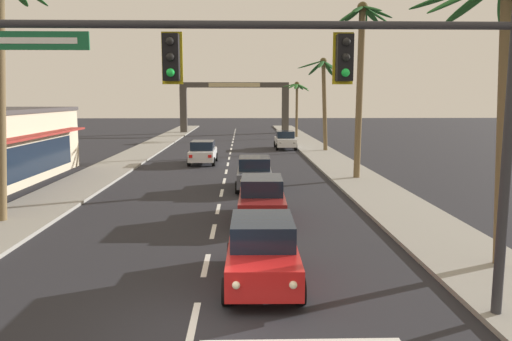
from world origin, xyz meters
TOP-DOWN VIEW (x-y plane):
  - ground_plane at (0.00, 0.00)m, footprint 220.00×220.00m
  - sidewalk_right at (7.80, 20.00)m, footprint 3.20×110.00m
  - sidewalk_left at (-7.80, 20.00)m, footprint 3.20×110.00m
  - lane_markings at (0.41, 19.83)m, footprint 4.28×87.03m
  - traffic_signal_mast at (3.22, 0.45)m, footprint 10.92×0.41m
  - sedan_lead_at_stop_bar at (1.58, 2.81)m, footprint 2.00×4.47m
  - sedan_third_in_queue at (1.82, 9.65)m, footprint 2.04×4.49m
  - sedan_fifth_in_queue at (1.70, 16.49)m, footprint 2.01×4.48m
  - sedan_oncoming_far at (-1.82, 26.77)m, footprint 2.00×4.47m
  - sedan_parked_nearest_kerb at (5.10, 37.42)m, footprint 1.95×4.45m
  - palm_right_nearest at (8.03, 3.68)m, footprint 4.59×4.96m
  - palm_right_second at (7.85, 19.23)m, footprint 3.29×3.39m
  - palm_right_third at (8.27, 34.76)m, footprint 4.33×4.11m
  - palm_right_farthest at (7.55, 50.35)m, footprint 3.24×3.28m
  - town_gateway_arch at (0.00, 59.06)m, footprint 14.76×0.90m

SIDE VIEW (x-z plane):
  - ground_plane at x=0.00m, z-range 0.00..0.00m
  - lane_markings at x=0.41m, z-range 0.00..0.01m
  - sidewalk_right at x=7.80m, z-range 0.00..0.14m
  - sidewalk_left at x=-7.80m, z-range 0.00..0.14m
  - sedan_lead_at_stop_bar at x=1.58m, z-range 0.01..1.69m
  - sedan_third_in_queue at x=1.82m, z-range 0.01..1.69m
  - sedan_fifth_in_queue at x=1.70m, z-range 0.01..1.69m
  - sedan_oncoming_far at x=-1.82m, z-range 0.01..1.69m
  - sedan_parked_nearest_kerb at x=5.10m, z-range 0.01..1.69m
  - town_gateway_arch at x=0.00m, z-range 1.00..7.87m
  - traffic_signal_mast at x=3.22m, z-range 1.46..8.48m
  - palm_right_farthest at x=7.55m, z-range 1.74..8.43m
  - palm_right_third at x=8.27m, z-range 1.63..9.90m
  - palm_right_nearest at x=8.03m, z-range 2.01..10.21m
  - palm_right_second at x=7.85m, z-range 1.95..12.08m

